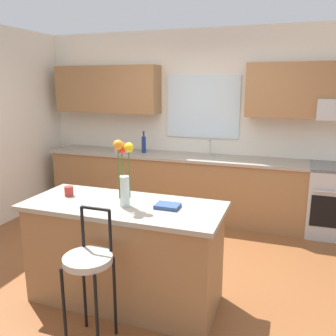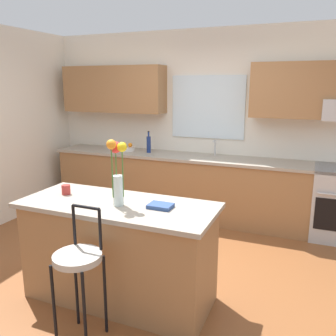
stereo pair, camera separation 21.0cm
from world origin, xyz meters
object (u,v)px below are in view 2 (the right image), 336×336
cookbook (160,206)px  fruit_bowl_oranges (127,148)px  bar_stool_near (79,263)px  mug_ceramic (66,190)px  bottle_olive_oil (149,144)px  flower_vase (117,169)px  kitchen_island (119,251)px

cookbook → fruit_bowl_oranges: bearing=124.7°
bar_stool_near → fruit_bowl_oranges: size_ratio=4.34×
mug_ceramic → bottle_olive_oil: bearing=94.8°
flower_vase → mug_ceramic: flower_vase is taller
kitchen_island → flower_vase: size_ratio=3.05×
flower_vase → fruit_bowl_oranges: bearing=117.0°
flower_vase → kitchen_island: bearing=129.8°
bar_stool_near → cookbook: bar_stool_near is taller
bar_stool_near → bottle_olive_oil: (-0.75, 2.81, 0.42)m
cookbook → kitchen_island: bearing=-175.7°
kitchen_island → bottle_olive_oil: size_ratio=5.32×
cookbook → bottle_olive_oil: bearing=117.6°
kitchen_island → mug_ceramic: (-0.57, 0.04, 0.50)m
cookbook → bottle_olive_oil: 2.48m
flower_vase → cookbook: 0.47m
bar_stool_near → mug_ceramic: size_ratio=11.58×
flower_vase → cookbook: bearing=11.9°
bar_stool_near → mug_ceramic: bar_stool_near is taller
kitchen_island → flower_vase: (0.04, -0.05, 0.77)m
bar_stool_near → kitchen_island: bearing=90.0°
fruit_bowl_oranges → mug_ceramic: bearing=-75.8°
fruit_bowl_oranges → flower_vase: bearing=-63.0°
flower_vase → fruit_bowl_oranges: size_ratio=2.37×
bar_stool_near → fruit_bowl_oranges: (-1.12, 2.81, 0.33)m
kitchen_island → flower_vase: flower_vase is taller
mug_ceramic → bottle_olive_oil: (-0.18, 2.19, 0.09)m
bar_stool_near → flower_vase: bearing=85.9°
bar_stool_near → fruit_bowl_oranges: 3.04m
bar_stool_near → cookbook: 0.79m
flower_vase → mug_ceramic: (-0.61, 0.08, -0.27)m
cookbook → bottle_olive_oil: bottle_olive_oil is taller
flower_vase → bottle_olive_oil: bearing=109.1°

